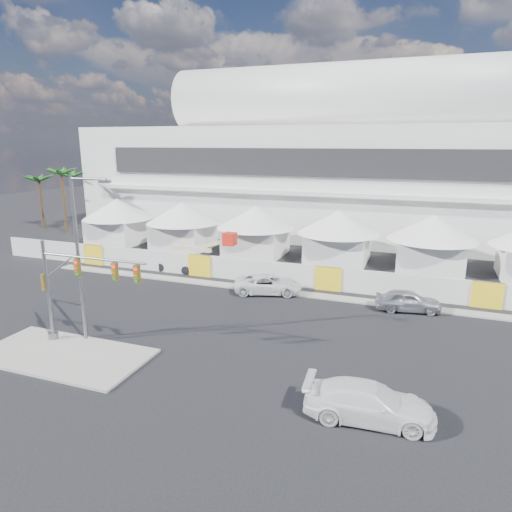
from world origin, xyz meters
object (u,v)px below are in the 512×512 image
(pickup_curb, at_px, (268,284))
(pickup_near, at_px, (369,402))
(streetlight_median, at_px, (81,248))
(sedan_silver, at_px, (408,301))
(boom_lift, at_px, (186,260))
(traffic_mast, at_px, (71,288))

(pickup_curb, distance_m, pickup_near, 18.04)
(streetlight_median, bearing_deg, sedan_silver, 34.11)
(pickup_curb, relative_size, boom_lift, 0.68)
(sedan_silver, bearing_deg, boom_lift, 69.46)
(streetlight_median, distance_m, boom_lift, 17.14)
(traffic_mast, bearing_deg, sedan_silver, 34.93)
(sedan_silver, distance_m, boom_lift, 20.88)
(pickup_curb, xyz_separation_m, pickup_near, (9.91, -15.07, 0.08))
(pickup_curb, distance_m, traffic_mast, 15.84)
(pickup_near, height_order, boom_lift, boom_lift)
(sedan_silver, xyz_separation_m, pickup_curb, (-10.97, 0.23, -0.03))
(boom_lift, bearing_deg, sedan_silver, -7.64)
(pickup_curb, height_order, streetlight_median, streetlight_median)
(pickup_curb, relative_size, streetlight_median, 0.54)
(streetlight_median, bearing_deg, pickup_curb, 59.57)
(sedan_silver, height_order, boom_lift, boom_lift)
(pickup_curb, distance_m, boom_lift, 10.21)
(pickup_near, bearing_deg, traffic_mast, 79.92)
(pickup_curb, distance_m, streetlight_median, 15.65)
(sedan_silver, relative_size, pickup_curb, 0.85)
(pickup_curb, bearing_deg, boom_lift, 52.67)
(traffic_mast, bearing_deg, streetlight_median, 57.86)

